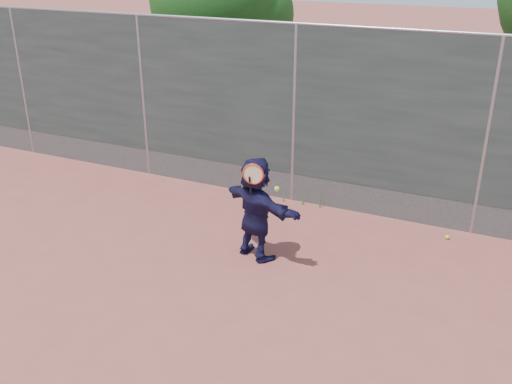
% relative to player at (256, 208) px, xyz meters
% --- Properties ---
extents(ground, '(80.00, 80.00, 0.00)m').
position_rel_player_xyz_m(ground, '(-0.25, -1.44, -0.75)').
color(ground, '#9E4C42').
rests_on(ground, ground).
extents(player, '(1.46, 0.94, 1.50)m').
position_rel_player_xyz_m(player, '(0.00, 0.00, 0.00)').
color(player, '#18153A').
rests_on(player, ground).
extents(ball_ground, '(0.07, 0.07, 0.07)m').
position_rel_player_xyz_m(ball_ground, '(2.44, 1.68, -0.72)').
color(ball_ground, '#BCEB34').
rests_on(ball_ground, ground).
extents(fence, '(20.00, 0.06, 3.03)m').
position_rel_player_xyz_m(fence, '(-0.25, 2.06, 0.83)').
color(fence, '#38423D').
rests_on(fence, ground).
extents(swing_action, '(0.54, 0.15, 0.51)m').
position_rel_player_xyz_m(swing_action, '(0.08, -0.20, 0.56)').
color(swing_action, red).
rests_on(swing_action, ground).
extents(tree_left, '(3.15, 3.00, 4.53)m').
position_rel_player_xyz_m(tree_left, '(-3.10, 5.11, 2.19)').
color(tree_left, '#382314').
rests_on(tree_left, ground).
extents(weed_clump, '(0.68, 0.07, 0.30)m').
position_rel_player_xyz_m(weed_clump, '(0.04, 1.94, -0.62)').
color(weed_clump, '#387226').
rests_on(weed_clump, ground).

